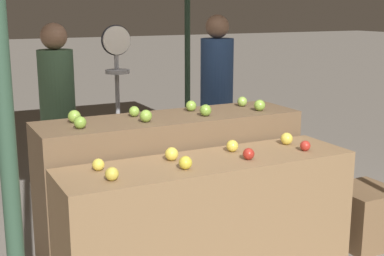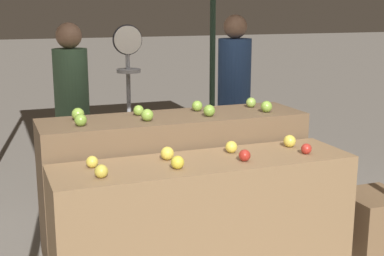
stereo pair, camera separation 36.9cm
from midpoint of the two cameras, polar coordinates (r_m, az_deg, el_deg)
name	(u,v)px [view 2 (the right image)]	position (r m, az deg, el deg)	size (l,w,h in m)	color
display_counter_front	(205,223)	(3.60, 4.34, -10.08)	(1.98, 0.55, 0.86)	olive
display_counter_back	(175,183)	(4.08, 0.76, -5.88)	(1.98, 0.55, 1.04)	brown
apple_front_0	(101,171)	(3.11, -6.32, -4.66)	(0.08, 0.08, 0.08)	gold
apple_front_1	(178,162)	(3.26, 1.69, -3.73)	(0.08, 0.08, 0.08)	gold
apple_front_2	(245,155)	(3.46, 8.69, -2.95)	(0.08, 0.08, 0.08)	#AD281E
apple_front_3	(306,149)	(3.71, 14.91, -2.19)	(0.07, 0.07, 0.07)	#B72D23
apple_front_4	(92,162)	(3.31, -7.50, -3.64)	(0.07, 0.07, 0.07)	yellow
apple_front_5	(167,153)	(3.45, 0.40, -2.76)	(0.09, 0.09, 0.09)	yellow
apple_front_6	(231,147)	(3.64, 7.12, -2.05)	(0.08, 0.08, 0.08)	yellow
apple_front_7	(290,141)	(3.86, 13.09, -1.40)	(0.09, 0.09, 0.09)	yellow
apple_back_0	(81,120)	(3.64, -8.98, 0.81)	(0.08, 0.08, 0.08)	#7AA338
apple_back_1	(147,115)	(3.76, -2.01, 1.36)	(0.09, 0.09, 0.09)	#84AD3D
apple_back_2	(209,111)	(3.93, 4.54, 1.83)	(0.09, 0.09, 0.09)	#7AA338
apple_back_3	(266,107)	(4.15, 10.49, 2.24)	(0.09, 0.09, 0.09)	#84AD3D
apple_back_4	(78,114)	(3.84, -9.41, 1.45)	(0.09, 0.09, 0.09)	#84AD3D
apple_back_5	(139,110)	(3.96, -3.08, 1.87)	(0.08, 0.08, 0.08)	#84AD3D
apple_back_6	(197,106)	(4.13, 3.12, 2.35)	(0.08, 0.08, 0.08)	#84AD3D
apple_back_7	(251,102)	(4.34, 8.75, 2.69)	(0.08, 0.08, 0.08)	#8EB247
produce_scale	(129,82)	(4.52, -4.46, 4.90)	(0.25, 0.20, 1.68)	#99999E
person_vendor_at_scale	(72,103)	(4.77, -10.53, 2.63)	(0.36, 0.36, 1.70)	#2D2D38
person_customer_left	(234,89)	(5.36, 6.50, 4.14)	(0.43, 0.43, 1.75)	#2D2D38
wooden_crate_side	(373,223)	(4.39, 21.08, -9.45)	(0.45, 0.45, 0.45)	brown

